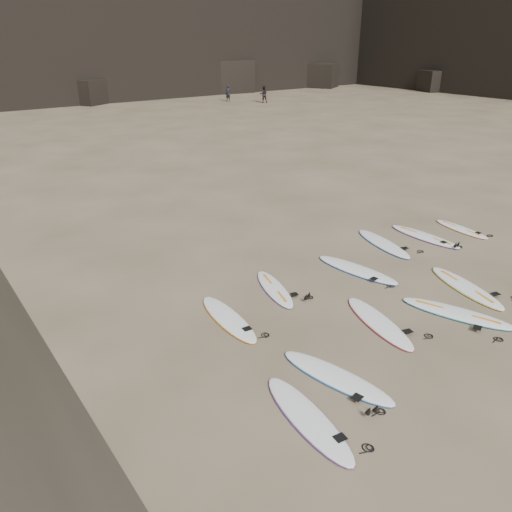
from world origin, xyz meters
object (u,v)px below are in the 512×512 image
at_px(surfboard_6, 274,288).
at_px(surfboard_8, 383,243).
at_px(surfboard_7, 357,269).
at_px(surfboard_1, 336,377).
at_px(surfboard_3, 457,313).
at_px(surfboard_9, 425,236).
at_px(surfboard_10, 461,229).
at_px(surfboard_0, 308,418).
at_px(surfboard_4, 466,287).
at_px(surfboard_5, 228,318).
at_px(person_a, 228,93).
at_px(person_b, 264,94).
at_px(surfboard_2, 379,322).

xyz_separation_m(surfboard_6, surfboard_8, (4.87, 0.38, 0.01)).
height_order(surfboard_6, surfboard_7, surfboard_7).
bearing_deg(surfboard_1, surfboard_3, -11.66).
distance_m(surfboard_9, surfboard_10, 1.68).
xyz_separation_m(surfboard_0, surfboard_4, (6.88, 1.26, 0.00)).
distance_m(surfboard_0, surfboard_9, 10.05).
xyz_separation_m(surfboard_5, surfboard_6, (1.87, 0.56, -0.00)).
bearing_deg(person_a, surfboard_6, -56.36).
relative_size(surfboard_0, person_a, 1.60).
bearing_deg(person_b, surfboard_9, 90.34).
bearing_deg(surfboard_9, surfboard_1, -155.75).
bearing_deg(person_b, surfboard_7, 85.73).
height_order(surfboard_4, person_b, person_b).
distance_m(surfboard_0, person_a, 46.37).
bearing_deg(surfboard_2, surfboard_6, 123.48).
height_order(surfboard_3, surfboard_10, surfboard_3).
distance_m(surfboard_4, person_a, 42.04).
relative_size(surfboard_2, person_a, 1.59).
xyz_separation_m(surfboard_4, surfboard_5, (-6.15, 2.47, -0.00)).
distance_m(surfboard_6, person_a, 41.36).
relative_size(surfboard_6, surfboard_10, 1.04).
bearing_deg(surfboard_1, surfboard_7, 26.60).
distance_m(surfboard_6, surfboard_10, 8.16).
height_order(surfboard_0, surfboard_6, surfboard_0).
distance_m(surfboard_7, surfboard_8, 2.35).
xyz_separation_m(surfboard_0, surfboard_6, (2.60, 4.29, -0.01)).
xyz_separation_m(surfboard_6, surfboard_10, (8.15, -0.35, -0.00)).
distance_m(surfboard_5, surfboard_10, 10.02).
height_order(surfboard_1, surfboard_8, surfboard_8).
xyz_separation_m(person_a, person_b, (2.25, -3.05, 0.00)).
bearing_deg(surfboard_10, surfboard_0, -153.08).
bearing_deg(surfboard_8, surfboard_9, -0.53).
bearing_deg(surfboard_10, person_b, 71.06).
distance_m(surfboard_0, surfboard_10, 11.45).
bearing_deg(surfboard_6, surfboard_5, -146.20).
xyz_separation_m(surfboard_2, person_a, (20.64, 38.11, 0.77)).
bearing_deg(surfboard_5, surfboard_8, 13.16).
bearing_deg(surfboard_3, surfboard_6, 106.88).
relative_size(surfboard_0, surfboard_2, 1.00).
bearing_deg(person_a, surfboard_5, -58.10).
bearing_deg(surfboard_9, surfboard_7, -174.14).
bearing_deg(surfboard_0, surfboard_2, 29.64).
relative_size(surfboard_3, surfboard_4, 1.01).
height_order(surfboard_0, surfboard_10, surfboard_0).
xyz_separation_m(surfboard_3, surfboard_5, (-4.71, 3.14, -0.00)).
xyz_separation_m(surfboard_2, surfboard_8, (3.92, 3.23, 0.00)).
xyz_separation_m(surfboard_0, person_a, (24.19, 39.56, 0.77)).
bearing_deg(surfboard_7, surfboard_3, -96.12).
xyz_separation_m(surfboard_3, surfboard_6, (-2.84, 3.71, -0.01)).
distance_m(surfboard_6, person_b, 40.09).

